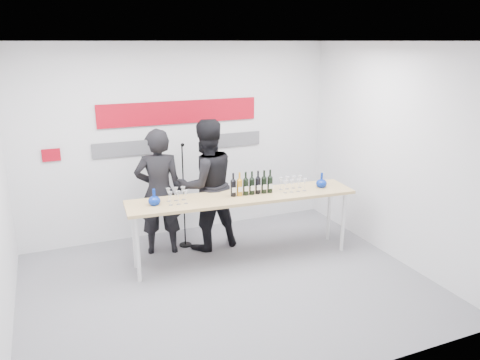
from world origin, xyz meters
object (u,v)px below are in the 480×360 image
(mic_stand, at_px, (184,216))
(presenter_right, at_px, (206,185))
(tasting_table, at_px, (243,200))
(presenter_left, at_px, (159,192))

(mic_stand, bearing_deg, presenter_right, -29.86)
(tasting_table, height_order, presenter_left, presenter_left)
(presenter_left, xyz_separation_m, mic_stand, (0.38, 0.06, -0.44))
(presenter_left, distance_m, presenter_right, 0.69)
(tasting_table, xyz_separation_m, mic_stand, (-0.63, 0.75, -0.39))
(presenter_left, bearing_deg, presenter_right, -175.40)
(tasting_table, relative_size, presenter_left, 1.74)
(mic_stand, bearing_deg, presenter_left, -174.66)
(tasting_table, height_order, mic_stand, mic_stand)
(presenter_right, xyz_separation_m, mic_stand, (-0.30, 0.15, -0.48))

